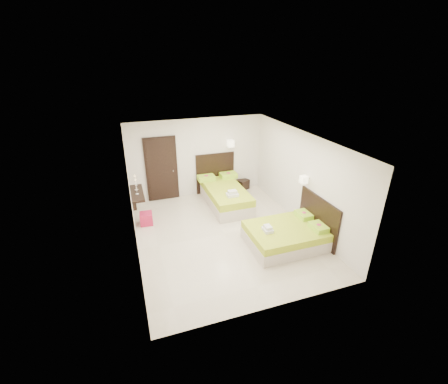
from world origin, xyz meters
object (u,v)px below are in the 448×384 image
object	(u,v)px
bed_double	(288,234)
nightstand	(243,184)
bed_single	(225,194)
ottoman	(146,219)

from	to	relation	value
bed_double	nightstand	xyz separation A→B (m)	(0.22, 3.59, -0.11)
bed_single	ottoman	bearing A→B (deg)	-168.59
bed_double	nightstand	world-z (taller)	bed_double
bed_single	nightstand	xyz separation A→B (m)	(1.00, 0.91, -0.17)
nightstand	bed_double	bearing A→B (deg)	-117.91
bed_single	bed_double	xyz separation A→B (m)	(0.78, -2.68, -0.06)
bed_single	nightstand	world-z (taller)	bed_single
bed_single	nightstand	bearing A→B (deg)	42.41
bed_single	nightstand	distance (m)	1.36
bed_single	nightstand	size ratio (longest dim) A/B	5.75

